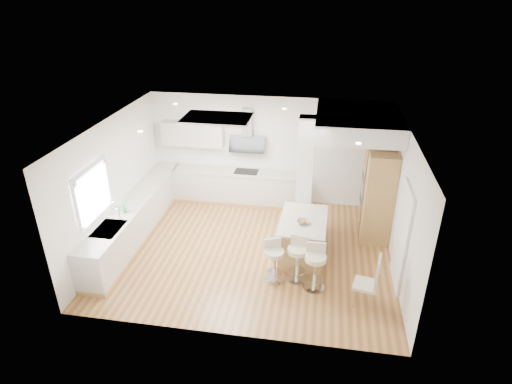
% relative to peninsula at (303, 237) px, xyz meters
% --- Properties ---
extents(ground, '(6.00, 6.00, 0.00)m').
position_rel_peninsula_xyz_m(ground, '(-1.11, -0.02, -0.44)').
color(ground, '#AE7640').
rests_on(ground, ground).
extents(ceiling, '(6.00, 5.00, 0.02)m').
position_rel_peninsula_xyz_m(ceiling, '(-1.11, -0.02, -0.44)').
color(ceiling, white).
rests_on(ceiling, ground).
extents(wall_back, '(6.00, 0.04, 2.80)m').
position_rel_peninsula_xyz_m(wall_back, '(-1.11, 2.48, 0.96)').
color(wall_back, white).
rests_on(wall_back, ground).
extents(wall_left, '(0.04, 5.00, 2.80)m').
position_rel_peninsula_xyz_m(wall_left, '(-4.11, -0.02, 0.96)').
color(wall_left, white).
rests_on(wall_left, ground).
extents(wall_right, '(0.04, 5.00, 2.80)m').
position_rel_peninsula_xyz_m(wall_right, '(1.89, -0.02, 0.96)').
color(wall_right, white).
rests_on(wall_right, ground).
extents(skylight, '(4.10, 2.10, 0.06)m').
position_rel_peninsula_xyz_m(skylight, '(-1.90, 0.58, 2.33)').
color(skylight, white).
rests_on(skylight, ground).
extents(window_left, '(0.06, 1.28, 1.07)m').
position_rel_peninsula_xyz_m(window_left, '(-4.06, -0.92, 1.25)').
color(window_left, white).
rests_on(window_left, ground).
extents(doorway_right, '(0.05, 1.00, 2.10)m').
position_rel_peninsula_xyz_m(doorway_right, '(1.86, -0.62, 0.56)').
color(doorway_right, '#4A403A').
rests_on(doorway_right, ground).
extents(counter_left, '(0.63, 4.50, 1.35)m').
position_rel_peninsula_xyz_m(counter_left, '(-3.81, 0.21, 0.01)').
color(counter_left, tan).
rests_on(counter_left, ground).
extents(counter_back, '(3.62, 0.63, 2.50)m').
position_rel_peninsula_xyz_m(counter_back, '(-2.02, 2.21, 0.25)').
color(counter_back, tan).
rests_on(counter_back, ground).
extents(pillar, '(0.35, 0.35, 2.80)m').
position_rel_peninsula_xyz_m(pillar, '(-0.06, 0.93, 0.96)').
color(pillar, white).
rests_on(pillar, ground).
extents(soffit, '(1.78, 2.20, 0.40)m').
position_rel_peninsula_xyz_m(soffit, '(0.99, 1.38, 2.16)').
color(soffit, white).
rests_on(soffit, ground).
extents(oven_column, '(0.63, 1.21, 2.10)m').
position_rel_peninsula_xyz_m(oven_column, '(1.57, 1.21, 0.60)').
color(oven_column, tan).
rests_on(oven_column, ground).
extents(peninsula, '(1.00, 1.47, 0.95)m').
position_rel_peninsula_xyz_m(peninsula, '(0.00, 0.00, 0.00)').
color(peninsula, tan).
rests_on(peninsula, ground).
extents(bar_stool_a, '(0.52, 0.52, 0.88)m').
position_rel_peninsula_xyz_m(bar_stool_a, '(-0.49, -0.94, 0.05)').
color(bar_stool_a, silver).
rests_on(bar_stool_a, ground).
extents(bar_stool_b, '(0.49, 0.49, 0.93)m').
position_rel_peninsula_xyz_m(bar_stool_b, '(-0.04, -0.84, 0.08)').
color(bar_stool_b, silver).
rests_on(bar_stool_b, ground).
extents(bar_stool_c, '(0.43, 0.43, 0.94)m').
position_rel_peninsula_xyz_m(bar_stool_c, '(0.30, -1.05, 0.08)').
color(bar_stool_c, silver).
rests_on(bar_stool_c, ground).
extents(dining_chair, '(0.48, 0.48, 1.05)m').
position_rel_peninsula_xyz_m(dining_chair, '(1.30, -1.38, 0.12)').
color(dining_chair, beige).
rests_on(dining_chair, ground).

